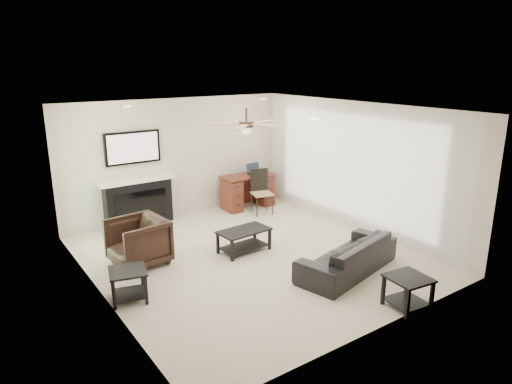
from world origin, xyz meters
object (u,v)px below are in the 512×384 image
(armchair, at_px, (138,242))
(coffee_table, at_px, (244,241))
(sofa, at_px, (348,255))
(desk, at_px, (248,191))
(fireplace_unit, at_px, (137,180))

(armchair, relative_size, coffee_table, 0.95)
(armchair, xyz_separation_m, coffee_table, (1.70, -0.55, -0.19))
(sofa, height_order, coffee_table, sofa)
(coffee_table, relative_size, desk, 0.74)
(armchair, distance_m, desk, 3.52)
(sofa, distance_m, armchair, 3.38)
(armchair, bearing_deg, fireplace_unit, 153.18)
(sofa, distance_m, coffee_table, 1.84)
(sofa, distance_m, fireplace_unit, 4.43)
(sofa, bearing_deg, armchair, -52.82)
(sofa, xyz_separation_m, coffee_table, (-0.90, 1.60, -0.08))
(sofa, bearing_deg, desk, -112.15)
(coffee_table, bearing_deg, fireplace_unit, 108.94)
(sofa, relative_size, coffee_table, 2.13)
(armchair, bearing_deg, coffee_table, 66.73)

